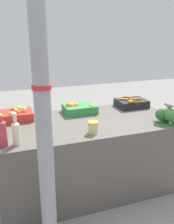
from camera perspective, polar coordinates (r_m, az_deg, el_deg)
ground_plane at (r=2.95m, az=0.00°, el=-16.28°), size 10.00×10.00×0.00m
market_table at (r=2.75m, az=0.00°, el=-9.65°), size 1.84×0.92×0.77m
support_pole at (r=1.67m, az=-10.13°, el=1.69°), size 0.13×0.13×2.41m
apple_crate at (r=2.72m, az=-15.96°, el=-0.61°), size 0.36×0.27×0.13m
orange_crate at (r=2.84m, az=-1.90°, el=0.88°), size 0.36×0.27×0.13m
carrot_crate at (r=3.10m, az=10.14°, el=2.05°), size 0.36×0.27×0.13m
broccoli_pile at (r=2.65m, az=17.95°, el=-0.56°), size 0.23×0.22×0.16m
juice_bottle_ruby at (r=2.12m, az=-18.88°, el=-4.52°), size 0.08×0.08×0.28m
juice_bottle_cloudy at (r=2.12m, az=-15.92°, el=-4.39°), size 0.06×0.06×0.27m
pickle_jar at (r=2.28m, az=1.39°, el=-3.51°), size 0.10×0.10×0.11m
sparrow_bird at (r=2.60m, az=18.25°, el=1.38°), size 0.08×0.12×0.05m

